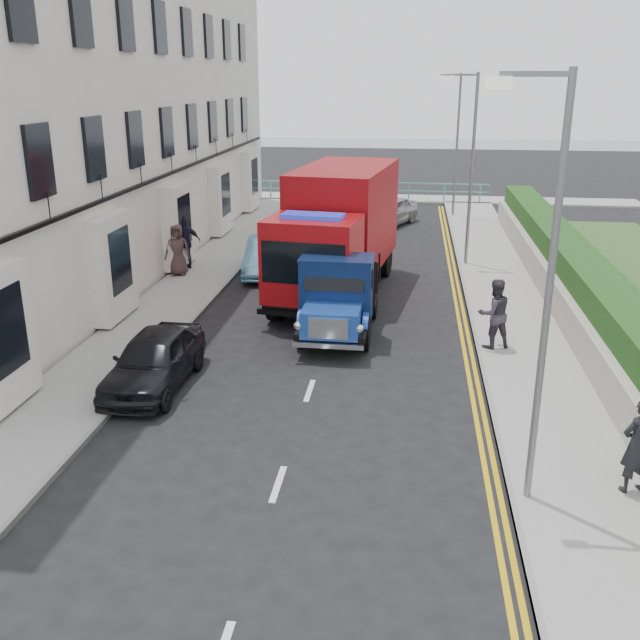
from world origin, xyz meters
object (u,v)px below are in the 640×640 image
Objects in this scene: lamp_mid at (469,159)px; bedford_lorry at (337,301)px; lamp_far at (455,137)px; pedestrian_east_near at (638,445)px; lamp_near at (543,275)px; red_lorry at (338,229)px; parked_car_front at (154,360)px.

bedford_lorry is at bearing -114.88° from lamp_mid.
lamp_far is 4.02× the size of pedestrian_east_near.
pedestrian_east_near is (1.92, 0.39, -3.01)m from lamp_near.
red_lorry reaches higher than parked_car_front.
pedestrian_east_near is at bearing -18.46° from parked_car_front.
lamp_near reaches higher than pedestrian_east_near.
lamp_near reaches higher than bedford_lorry.
lamp_near and lamp_mid have the same top height.
lamp_near is at bearing -62.24° from red_lorry.
lamp_far is 19.08m from bedford_lorry.
pedestrian_east_near reaches higher than parked_car_front.
lamp_far is at bearing 71.61° from parked_car_front.
lamp_far is at bearing -105.84° from pedestrian_east_near.
red_lorry is at bearing -106.96° from lamp_far.
pedestrian_east_near is at bearing -85.71° from lamp_far.
lamp_mid is 1.42× the size of bedford_lorry.
bedford_lorry is at bearing 45.16° from parked_car_front.
bedford_lorry is 1.27× the size of parked_car_front.
lamp_far is 23.76m from parked_car_front.
lamp_far is (0.00, 26.00, 0.00)m from lamp_near.
pedestrian_east_near is at bearing -82.98° from lamp_mid.
lamp_near reaches higher than red_lorry.
lamp_near is 16.00m from lamp_mid.
lamp_far is 0.87× the size of red_lorry.
pedestrian_east_near is (5.84, -7.17, -0.07)m from bedford_lorry.
lamp_far is 1.42× the size of bedford_lorry.
parked_car_front is at bearing -105.70° from red_lorry.
red_lorry is (-4.33, -4.20, -1.83)m from lamp_mid.
pedestrian_east_near is (1.92, -25.61, -3.01)m from lamp_far.
lamp_near is 1.42× the size of bedford_lorry.
lamp_mid is at bearing 58.41° from parked_car_front.
lamp_mid reaches higher than pedestrian_east_near.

